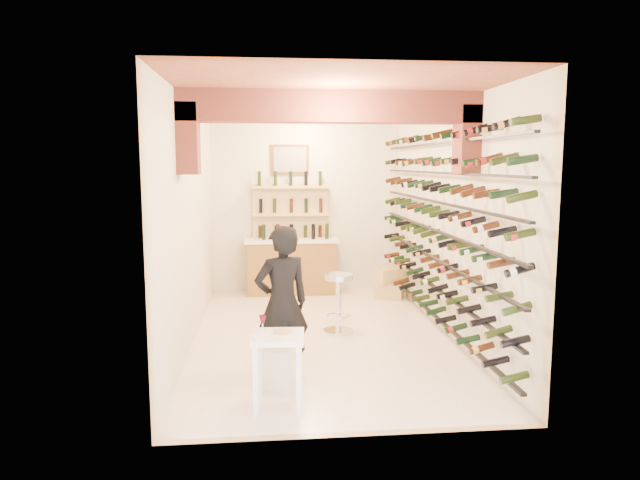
# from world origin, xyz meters

# --- Properties ---
(ground) EXTENTS (6.00, 6.00, 0.00)m
(ground) POSITION_xyz_m (0.00, 0.00, 0.00)
(ground) COLOR silver
(ground) RESTS_ON ground
(room_shell) EXTENTS (3.52, 6.02, 3.21)m
(room_shell) POSITION_xyz_m (0.00, -0.26, 2.25)
(room_shell) COLOR beige
(room_shell) RESTS_ON ground
(wine_rack) EXTENTS (0.32, 5.70, 2.56)m
(wine_rack) POSITION_xyz_m (1.53, 0.00, 1.55)
(wine_rack) COLOR black
(wine_rack) RESTS_ON ground
(back_counter) EXTENTS (1.70, 0.62, 1.29)m
(back_counter) POSITION_xyz_m (-0.30, 2.65, 0.53)
(back_counter) COLOR olive
(back_counter) RESTS_ON ground
(back_shelving) EXTENTS (1.40, 0.31, 2.73)m
(back_shelving) POSITION_xyz_m (-0.30, 2.89, 1.17)
(back_shelving) COLOR tan
(back_shelving) RESTS_ON ground
(tasting_table) EXTENTS (0.54, 0.54, 0.89)m
(tasting_table) POSITION_xyz_m (-0.66, -2.31, 0.60)
(tasting_table) COLOR white
(tasting_table) RESTS_ON ground
(white_stool) EXTENTS (0.44, 0.44, 0.43)m
(white_stool) POSITION_xyz_m (-0.63, -1.79, 0.21)
(white_stool) COLOR white
(white_stool) RESTS_ON ground
(person) EXTENTS (0.73, 0.61, 1.72)m
(person) POSITION_xyz_m (-0.60, -1.59, 0.86)
(person) COLOR black
(person) RESTS_ON ground
(chrome_barstool) EXTENTS (0.43, 0.43, 0.84)m
(chrome_barstool) POSITION_xyz_m (0.24, 0.12, 0.49)
(chrome_barstool) COLOR silver
(chrome_barstool) RESTS_ON ground
(crate_lower) EXTENTS (0.57, 0.49, 0.29)m
(crate_lower) POSITION_xyz_m (1.40, 2.08, 0.14)
(crate_lower) COLOR tan
(crate_lower) RESTS_ON ground
(crate_upper) EXTENTS (0.51, 0.43, 0.25)m
(crate_upper) POSITION_xyz_m (1.40, 2.08, 0.41)
(crate_upper) COLOR tan
(crate_upper) RESTS_ON crate_lower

